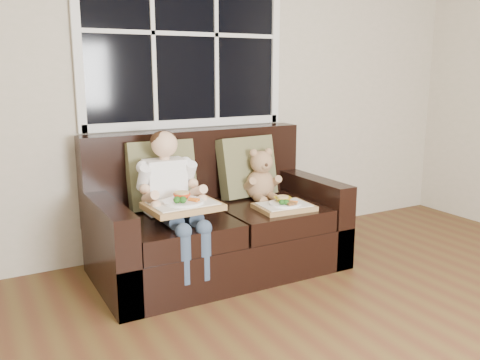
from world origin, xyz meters
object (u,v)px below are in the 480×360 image
tray_left (183,204)px  tray_right (284,205)px  teddy_bear (261,178)px  loveseat (215,225)px  child (171,189)px

tray_left → tray_right: bearing=-4.6°
teddy_bear → loveseat: bearing=-170.0°
tray_left → tray_right: (0.74, -0.02, -0.10)m
teddy_bear → tray_right: teddy_bear is taller
teddy_bear → child: bearing=-162.4°
child → teddy_bear: bearing=10.2°
loveseat → child: bearing=-162.1°
child → tray_right: 0.80m
teddy_bear → tray_left: bearing=-150.9°
teddy_bear → tray_right: size_ratio=1.00×
loveseat → tray_left: (-0.35, -0.28, 0.27)m
child → tray_left: size_ratio=1.87×
teddy_bear → tray_left: size_ratio=0.86×
teddy_bear → tray_left: teddy_bear is taller
loveseat → tray_right: size_ratio=4.31×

